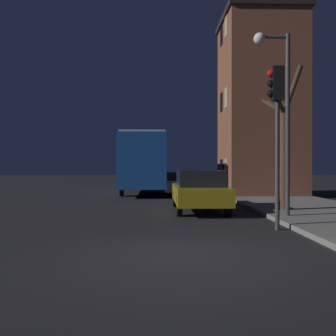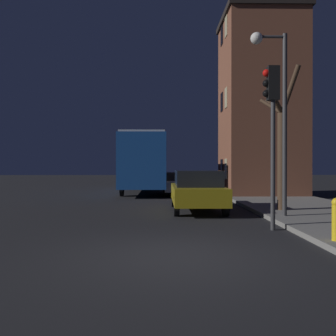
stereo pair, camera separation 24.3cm
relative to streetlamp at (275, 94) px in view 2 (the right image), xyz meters
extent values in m
plane|color=black|center=(-3.31, -4.60, -3.96)|extent=(120.00, 120.00, 0.00)
cube|color=brown|center=(2.04, 9.43, 1.06)|extent=(4.16, 4.41, 9.78)
cube|color=black|center=(2.04, 9.43, 6.11)|extent=(4.40, 4.65, 0.30)
cube|color=beige|center=(-0.06, 8.71, -2.43)|extent=(0.03, 0.70, 1.10)
cube|color=black|center=(-0.06, 10.16, -2.43)|extent=(0.03, 0.70, 1.10)
cube|color=beige|center=(-0.06, 8.71, 1.46)|extent=(0.03, 0.70, 1.10)
cube|color=black|center=(-0.06, 10.16, 1.46)|extent=(0.03, 0.70, 1.10)
cube|color=beige|center=(-0.06, 8.71, 5.36)|extent=(0.03, 0.70, 1.10)
cube|color=black|center=(-0.06, 10.16, 5.36)|extent=(0.03, 0.70, 1.10)
cylinder|color=#38383A|center=(0.30, 0.00, -0.96)|extent=(0.14, 0.14, 5.73)
cylinder|color=#38383A|center=(-0.15, 0.00, 1.80)|extent=(0.90, 0.09, 0.09)
sphere|color=white|center=(-0.60, 0.00, 1.75)|extent=(0.38, 0.38, 0.38)
cylinder|color=#38383A|center=(-0.62, -1.85, -2.24)|extent=(0.12, 0.12, 3.45)
cube|color=black|center=(-0.62, -1.85, -0.06)|extent=(0.30, 0.24, 0.90)
sphere|color=red|center=(-0.80, -1.85, 0.21)|extent=(0.20, 0.20, 0.20)
sphere|color=black|center=(-0.80, -1.85, -0.06)|extent=(0.20, 0.20, 0.20)
sphere|color=black|center=(-0.80, -1.85, -0.33)|extent=(0.20, 0.20, 0.20)
cylinder|color=#473323|center=(0.73, 1.58, -2.10)|extent=(0.33, 0.33, 3.45)
cylinder|color=#473323|center=(0.43, 1.29, -0.04)|extent=(0.78, 0.77, 0.79)
cylinder|color=#473323|center=(0.54, 1.94, -0.11)|extent=(0.57, 0.87, 0.67)
cylinder|color=#473323|center=(0.89, 1.21, 0.39)|extent=(0.53, 0.95, 1.61)
cylinder|color=#473323|center=(0.44, 1.93, -0.08)|extent=(0.73, 0.84, 0.69)
cube|color=#194793|center=(-4.62, 12.78, -2.00)|extent=(2.55, 11.09, 2.97)
cube|color=black|center=(-4.62, 12.78, -1.47)|extent=(2.57, 10.20, 1.07)
cube|color=#B2B2B2|center=(-4.62, 12.78, -0.46)|extent=(2.42, 10.53, 0.12)
cylinder|color=black|center=(-3.44, 16.38, -3.48)|extent=(0.18, 0.96, 0.96)
cylinder|color=black|center=(-5.80, 16.38, -3.48)|extent=(0.18, 0.96, 0.96)
cylinder|color=black|center=(-3.44, 9.17, -3.48)|extent=(0.18, 0.96, 0.96)
cylinder|color=black|center=(-5.80, 9.17, -3.48)|extent=(0.18, 0.96, 0.96)
cube|color=olive|center=(-2.24, 2.37, -3.31)|extent=(1.84, 4.44, 0.61)
cube|color=black|center=(-2.24, 2.15, -2.72)|extent=(1.62, 2.31, 0.58)
cylinder|color=black|center=(-1.41, 3.81, -3.62)|extent=(0.18, 0.69, 0.69)
cylinder|color=black|center=(-3.07, 3.81, -3.62)|extent=(0.18, 0.69, 0.69)
cylinder|color=black|center=(-1.41, 0.93, -3.62)|extent=(0.18, 0.69, 0.69)
cylinder|color=black|center=(-3.07, 0.93, -3.62)|extent=(0.18, 0.69, 0.69)
cube|color=#B7BABF|center=(-2.46, 10.09, -3.38)|extent=(1.90, 4.34, 0.58)
cube|color=black|center=(-2.46, 9.87, -2.86)|extent=(1.67, 2.26, 0.46)
cylinder|color=black|center=(-1.60, 11.50, -3.67)|extent=(0.18, 0.58, 0.58)
cylinder|color=black|center=(-3.32, 11.50, -3.67)|extent=(0.18, 0.58, 0.58)
cylinder|color=black|center=(-1.60, 8.68, -3.67)|extent=(0.18, 0.58, 0.58)
cylinder|color=black|center=(-3.32, 8.68, -3.67)|extent=(0.18, 0.58, 0.58)
camera|label=1|loc=(-3.82, -11.71, -2.24)|focal=40.00mm
camera|label=2|loc=(-3.58, -11.71, -2.24)|focal=40.00mm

